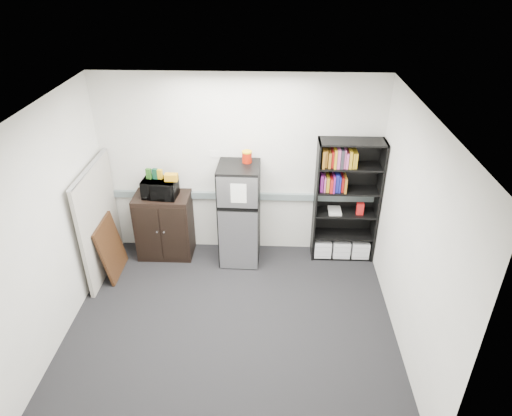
# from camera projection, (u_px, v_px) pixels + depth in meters

# --- Properties ---
(floor) EXTENTS (4.00, 4.00, 0.00)m
(floor) POSITION_uv_depth(u_px,v_px,m) (232.00, 325.00, 5.67)
(floor) COLOR black
(floor) RESTS_ON ground
(wall_back) EXTENTS (4.00, 0.02, 2.70)m
(wall_back) POSITION_uv_depth(u_px,v_px,m) (240.00, 167.00, 6.51)
(wall_back) COLOR white
(wall_back) RESTS_ON floor
(wall_right) EXTENTS (0.02, 3.50, 2.70)m
(wall_right) POSITION_uv_depth(u_px,v_px,m) (413.00, 238.00, 4.93)
(wall_right) COLOR white
(wall_right) RESTS_ON floor
(wall_left) EXTENTS (0.02, 3.50, 2.70)m
(wall_left) POSITION_uv_depth(u_px,v_px,m) (49.00, 230.00, 5.07)
(wall_left) COLOR white
(wall_left) RESTS_ON floor
(ceiling) EXTENTS (4.00, 3.50, 0.02)m
(ceiling) POSITION_uv_depth(u_px,v_px,m) (224.00, 115.00, 4.32)
(ceiling) COLOR white
(ceiling) RESTS_ON wall_back
(electrical_raceway) EXTENTS (3.92, 0.05, 0.10)m
(electrical_raceway) POSITION_uv_depth(u_px,v_px,m) (240.00, 196.00, 6.71)
(electrical_raceway) COLOR slate
(electrical_raceway) RESTS_ON wall_back
(wall_note) EXTENTS (0.14, 0.00, 0.10)m
(wall_note) POSITION_uv_depth(u_px,v_px,m) (215.00, 154.00, 6.42)
(wall_note) COLOR white
(wall_note) RESTS_ON wall_back
(bookshelf) EXTENTS (0.90, 0.34, 1.85)m
(bookshelf) POSITION_uv_depth(u_px,v_px,m) (346.00, 202.00, 6.52)
(bookshelf) COLOR black
(bookshelf) RESTS_ON floor
(cubicle_partition) EXTENTS (0.06, 1.30, 1.62)m
(cubicle_partition) POSITION_uv_depth(u_px,v_px,m) (99.00, 221.00, 6.27)
(cubicle_partition) COLOR gray
(cubicle_partition) RESTS_ON floor
(cabinet) EXTENTS (0.80, 0.53, 0.99)m
(cabinet) POSITION_uv_depth(u_px,v_px,m) (165.00, 225.00, 6.76)
(cabinet) COLOR black
(cabinet) RESTS_ON floor
(microwave) EXTENTS (0.50, 0.36, 0.26)m
(microwave) POSITION_uv_depth(u_px,v_px,m) (160.00, 188.00, 6.43)
(microwave) COLOR black
(microwave) RESTS_ON cabinet
(snack_box_a) EXTENTS (0.08, 0.07, 0.15)m
(snack_box_a) POSITION_uv_depth(u_px,v_px,m) (149.00, 174.00, 6.37)
(snack_box_a) COLOR #235618
(snack_box_a) RESTS_ON microwave
(snack_box_b) EXTENTS (0.08, 0.07, 0.15)m
(snack_box_b) POSITION_uv_depth(u_px,v_px,m) (155.00, 174.00, 6.36)
(snack_box_b) COLOR #0E3D26
(snack_box_b) RESTS_ON microwave
(snack_box_c) EXTENTS (0.08, 0.06, 0.14)m
(snack_box_c) POSITION_uv_depth(u_px,v_px,m) (160.00, 174.00, 6.36)
(snack_box_c) COLOR gold
(snack_box_c) RESTS_ON microwave
(snack_bag) EXTENTS (0.18, 0.10, 0.10)m
(snack_bag) POSITION_uv_depth(u_px,v_px,m) (171.00, 177.00, 6.32)
(snack_bag) COLOR orange
(snack_bag) RESTS_ON microwave
(refrigerator) EXTENTS (0.58, 0.61, 1.52)m
(refrigerator) POSITION_uv_depth(u_px,v_px,m) (239.00, 214.00, 6.52)
(refrigerator) COLOR black
(refrigerator) RESTS_ON floor
(coffee_can) EXTENTS (0.14, 0.14, 0.18)m
(coffee_can) POSITION_uv_depth(u_px,v_px,m) (247.00, 156.00, 6.21)
(coffee_can) COLOR #9C1707
(coffee_can) RESTS_ON refrigerator
(framed_poster) EXTENTS (0.19, 0.66, 0.84)m
(framed_poster) POSITION_uv_depth(u_px,v_px,m) (111.00, 248.00, 6.38)
(framed_poster) COLOR black
(framed_poster) RESTS_ON floor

